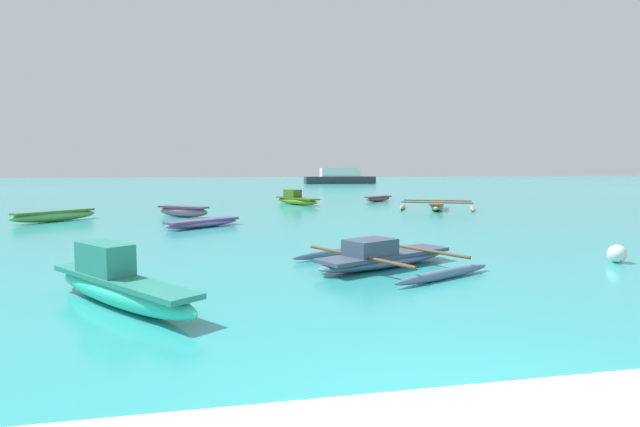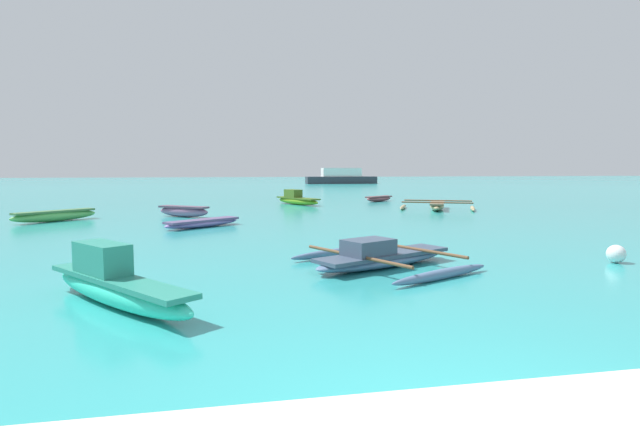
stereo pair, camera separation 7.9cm
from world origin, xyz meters
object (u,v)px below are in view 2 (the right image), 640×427
moored_boat_2 (437,206)px  moored_boat_6 (55,215)px  moored_boat_0 (297,199)px  distant_ferry (341,177)px  moored_boat_3 (115,284)px  mooring_buoy_0 (616,254)px  moored_boat_1 (381,257)px  moored_boat_7 (184,211)px  moored_boat_4 (379,198)px  moored_boat_5 (203,223)px

moored_boat_2 → moored_boat_6: size_ratio=1.57×
moored_boat_0 → distant_ferry: distant_ferry is taller
moored_boat_3 → mooring_buoy_0: 10.48m
moored_boat_1 → distant_ferry: (12.98, 57.76, 0.67)m
moored_boat_2 → moored_boat_6: moored_boat_2 is taller
moored_boat_2 → mooring_buoy_0: size_ratio=10.86×
moored_boat_0 → moored_boat_2: size_ratio=0.86×
moored_boat_1 → moored_boat_7: moored_boat_1 is taller
moored_boat_0 → moored_boat_4: 5.84m
moored_boat_1 → moored_boat_7: (-5.04, 12.35, 0.05)m
moored_boat_5 → moored_boat_4: bearing=10.5°
moored_boat_4 → moored_boat_7: bearing=-178.5°
moored_boat_2 → moored_boat_3: moored_boat_3 is taller
moored_boat_3 → moored_boat_5: (0.93, 10.37, -0.17)m
moored_boat_1 → moored_boat_5: size_ratio=1.47×
mooring_buoy_0 → distant_ferry: 58.82m
moored_boat_0 → moored_boat_5: (-5.04, -10.62, -0.14)m
moored_boat_0 → distant_ferry: size_ratio=0.39×
moored_boat_0 → moored_boat_5: 11.75m
moored_boat_0 → moored_boat_4: (5.59, 1.67, -0.11)m
moored_boat_4 → moored_boat_7: size_ratio=0.92×
moored_boat_6 → moored_boat_1: bearing=-93.6°
moored_boat_1 → mooring_buoy_0: moored_boat_1 is taller
moored_boat_0 → moored_boat_7: moored_boat_0 is taller
moored_boat_2 → moored_boat_4: moored_boat_2 is taller
distant_ferry → moored_boat_2: bearing=-97.1°
moored_boat_0 → moored_boat_4: bearing=80.8°
distant_ferry → moored_boat_0: bearing=-107.2°
moored_boat_0 → moored_boat_1: moored_boat_0 is taller
moored_boat_5 → mooring_buoy_0: (9.43, -8.85, 0.04)m
moored_boat_4 → moored_boat_6: 18.88m
moored_boat_3 → moored_boat_7: moored_boat_3 is taller
moored_boat_5 → moored_boat_7: bearing=64.6°
moored_boat_2 → moored_boat_6: (-17.52, -2.36, 0.03)m
moored_boat_1 → moored_boat_3: size_ratio=1.23×
moored_boat_4 → moored_boat_5: size_ratio=0.78×
moored_boat_5 → mooring_buoy_0: size_ratio=7.02×
moored_boat_7 → mooring_buoy_0: moored_boat_7 is taller
moored_boat_1 → moored_boat_7: bearing=85.6°
moored_boat_4 → moored_boat_7: moored_boat_7 is taller
moored_boat_6 → moored_boat_0: bearing=-10.4°
moored_boat_1 → moored_boat_5: bearing=89.6°
moored_boat_2 → moored_boat_6: bearing=123.3°
moored_boat_1 → moored_boat_4: (6.55, 20.57, -0.02)m
mooring_buoy_0 → distant_ferry: size_ratio=0.04×
moored_boat_1 → moored_boat_4: 21.59m
moored_boat_2 → moored_boat_7: bearing=122.3°
moored_boat_1 → moored_boat_6: moored_boat_1 is taller
moored_boat_0 → moored_boat_1: size_ratio=0.91×
distant_ferry → moored_boat_4: bearing=-99.8°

